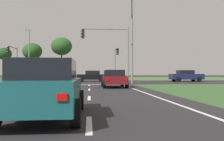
{
  "coord_description": "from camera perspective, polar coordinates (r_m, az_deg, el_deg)",
  "views": [
    {
      "loc": [
        3.5,
        -2.14,
        1.19
      ],
      "look_at": [
        6.85,
        33.73,
        1.58
      ],
      "focal_mm": 39.14,
      "sensor_mm": 36.0,
      "label": 1
    }
  ],
  "objects": [
    {
      "name": "traffic_signal_far_right",
      "position": [
        37.58,
        0.93,
        2.89
      ],
      "size": [
        0.32,
        3.94,
        5.09
      ],
      "color": "gray",
      "rests_on": "ground"
    },
    {
      "name": "pedestrian_at_median",
      "position": [
        43.93,
        -9.77,
        -0.6
      ],
      "size": [
        0.34,
        0.34,
        1.75
      ],
      "rotation": [
        0.0,
        0.0,
        1.72
      ],
      "color": "#9E8966",
      "rests_on": "median_island_far"
    },
    {
      "name": "treeline_fourth",
      "position": [
        60.33,
        -11.7,
        5.53
      ],
      "size": [
        5.0,
        5.0,
        9.79
      ],
      "color": "#423323",
      "rests_on": "ground"
    },
    {
      "name": "car_maroon_fifth",
      "position": [
        20.52,
        0.46,
        -1.85
      ],
      "size": [
        2.01,
        4.33,
        1.46
      ],
      "color": "maroon",
      "rests_on": "ground"
    },
    {
      "name": "street_lamp_third",
      "position": [
        50.37,
        -18.88,
        4.15
      ],
      "size": [
        0.72,
        1.84,
        9.67
      ],
      "color": "gray",
      "rests_on": "ground"
    },
    {
      "name": "median_island_near",
      "position": [
        13.65,
        -20.28,
        -5.3
      ],
      "size": [
        1.2,
        22.0,
        0.14
      ],
      "primitive_type": "cube",
      "color": "gray",
      "rests_on": "ground"
    },
    {
      "name": "lane_dash_near",
      "position": [
        5.81,
        -5.38,
        -12.43
      ],
      "size": [
        0.14,
        2.0,
        0.01
      ],
      "primitive_type": "cube",
      "color": "silver",
      "rests_on": "ground"
    },
    {
      "name": "treeline_second",
      "position": [
        63.9,
        -23.86,
        3.51
      ],
      "size": [
        3.41,
        3.41,
        7.27
      ],
      "color": "#423323",
      "rests_on": "ground"
    },
    {
      "name": "stop_bar_near",
      "position": [
        25.17,
        -4.66,
        -3.32
      ],
      "size": [
        6.4,
        0.5,
        0.01
      ],
      "primitive_type": "cube",
      "color": "silver",
      "rests_on": "ground"
    },
    {
      "name": "crosswalk_bar_third",
      "position": [
        28.02,
        -21.11,
        -3.01
      ],
      "size": [
        0.7,
        2.8,
        0.01
      ],
      "primitive_type": "cube",
      "color": "silver",
      "rests_on": "ground"
    },
    {
      "name": "ground_plane",
      "position": [
        32.35,
        -11.56,
        -2.72
      ],
      "size": [
        200.0,
        200.0,
        0.0
      ],
      "primitive_type": "plane",
      "color": "#282628"
    },
    {
      "name": "median_island_far",
      "position": [
        57.26,
        -8.85,
        -1.73
      ],
      "size": [
        1.2,
        36.0,
        0.14
      ],
      "primitive_type": "cube",
      "color": "#ADA89E",
      "rests_on": "ground"
    },
    {
      "name": "grass_verge_far_right",
      "position": [
        60.77,
        15.89,
        -1.71
      ],
      "size": [
        35.0,
        35.0,
        0.01
      ],
      "primitive_type": "cube",
      "color": "#476B38",
      "rests_on": "ground"
    },
    {
      "name": "treeline_third",
      "position": [
        64.42,
        -18.11,
        4.3
      ],
      "size": [
        4.79,
        4.79,
        8.75
      ],
      "color": "#423323",
      "rests_on": "ground"
    },
    {
      "name": "crosswalk_bar_fourth",
      "position": [
        27.73,
        -18.82,
        -3.04
      ],
      "size": [
        0.7,
        2.8,
        0.01
      ],
      "primitive_type": "cube",
      "color": "silver",
      "rests_on": "ground"
    },
    {
      "name": "lane_dash_third",
      "position": [
        17.72,
        -5.35,
        -4.46
      ],
      "size": [
        0.14,
        2.0,
        0.01
      ],
      "primitive_type": "cube",
      "color": "silver",
      "rests_on": "ground"
    },
    {
      "name": "lane_dash_second",
      "position": [
        11.74,
        -5.36,
        -6.42
      ],
      "size": [
        0.14,
        2.0,
        0.01
      ],
      "primitive_type": "cube",
      "color": "silver",
      "rests_on": "ground"
    },
    {
      "name": "crosswalk_bar_fifth",
      "position": [
        27.48,
        -16.48,
        -3.07
      ],
      "size": [
        0.7,
        2.8,
        0.01
      ],
      "primitive_type": "cube",
      "color": "silver",
      "rests_on": "ground"
    },
    {
      "name": "car_blue_sixth",
      "position": [
        54.56,
        -11.38,
        -1.01
      ],
      "size": [
        2.06,
        4.6,
        1.57
      ],
      "rotation": [
        0.0,
        0.0,
        3.14
      ],
      "color": "navy",
      "rests_on": "ground"
    },
    {
      "name": "traffic_signal_near_right",
      "position": [
        25.82,
        -0.13,
        6.06
      ],
      "size": [
        5.08,
        0.32,
        6.09
      ],
      "color": "gray",
      "rests_on": "ground"
    },
    {
      "name": "car_teal_seventh",
      "position": [
        6.81,
        -15.2,
        -4.0
      ],
      "size": [
        1.95,
        4.22,
        1.55
      ],
      "color": "#19565B",
      "rests_on": "ground"
    },
    {
      "name": "car_black_third",
      "position": [
        34.17,
        -4.76,
        -1.3
      ],
      "size": [
        4.3,
        1.97,
        1.54
      ],
      "rotation": [
        0.0,
        0.0,
        1.57
      ],
      "color": "black",
      "rests_on": "ground"
    },
    {
      "name": "crosswalk_bar_second",
      "position": [
        28.35,
        -23.35,
        -2.97
      ],
      "size": [
        0.7,
        2.8,
        0.01
      ],
      "primitive_type": "cube",
      "color": "silver",
      "rests_on": "ground"
    },
    {
      "name": "lane_dash_fourth",
      "position": [
        23.71,
        -5.35,
        -3.49
      ],
      "size": [
        0.14,
        2.0,
        0.01
      ],
      "primitive_type": "cube",
      "color": "silver",
      "rests_on": "ground"
    },
    {
      "name": "traffic_signal_far_left",
      "position": [
        38.77,
        -22.0,
        2.97
      ],
      "size": [
        0.32,
        4.49,
        5.19
      ],
      "color": "gray",
      "rests_on": "ground"
    },
    {
      "name": "edge_line_right",
      "position": [
        14.58,
        7.99,
        -5.29
      ],
      "size": [
        0.14,
        24.0,
        0.01
      ],
      "primitive_type": "cube",
      "color": "silver",
      "rests_on": "ground"
    },
    {
      "name": "street_lamp_second",
      "position": [
        27.25,
        4.48,
        7.96
      ],
      "size": [
        1.73,
        1.57,
        9.44
      ],
      "color": "gray",
      "rests_on": "ground"
    },
    {
      "name": "car_silver_eighth",
      "position": [
        31.16,
        -12.02,
        -1.39
      ],
      "size": [
        4.22,
        2.06,
        1.49
      ],
      "rotation": [
        0.0,
        0.0,
        1.57
      ],
      "color": "#B7B7BC",
      "rests_on": "ground"
    },
    {
      "name": "car_navy_near",
      "position": [
        35.49,
        16.9,
        -1.19
      ],
      "size": [
        4.5,
        2.09,
        1.61
      ],
      "rotation": [
        0.0,
        0.0,
        -1.57
      ],
      "color": "#161E47",
      "rests_on": "ground"
    },
    {
      "name": "car_beige_fourth",
      "position": [
        65.83,
        -10.28,
        -0.96
      ],
      "size": [
        1.99,
        4.32,
        1.55
      ],
      "rotation": [
        0.0,
        0.0,
        3.14
      ],
      "color": "#BCAD8E",
      "rests_on": "ground"
    }
  ]
}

